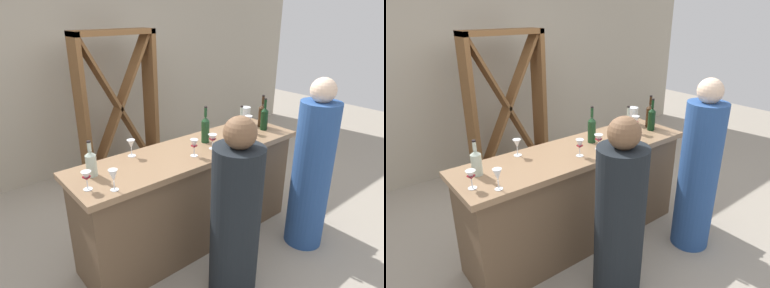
% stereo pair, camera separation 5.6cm
% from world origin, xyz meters
% --- Properties ---
extents(ground_plane, '(12.00, 12.00, 0.00)m').
position_xyz_m(ground_plane, '(0.00, 0.00, 0.00)').
color(ground_plane, '#9E9384').
extents(back_wall, '(8.00, 0.10, 2.80)m').
position_xyz_m(back_wall, '(0.00, 2.20, 1.40)').
color(back_wall, '#B2A893').
rests_on(back_wall, ground).
extents(bar_counter, '(2.19, 0.62, 0.95)m').
position_xyz_m(bar_counter, '(0.00, 0.00, 0.48)').
color(bar_counter, brown).
rests_on(bar_counter, ground).
extents(wine_rack, '(1.01, 0.28, 1.87)m').
position_xyz_m(wine_rack, '(0.17, 1.65, 0.93)').
color(wine_rack, brown).
rests_on(wine_rack, ground).
extents(wine_bottle_leftmost_clear_pale, '(0.08, 0.08, 0.28)m').
position_xyz_m(wine_bottle_leftmost_clear_pale, '(-0.89, 0.08, 1.05)').
color(wine_bottle_leftmost_clear_pale, '#B7C6B2').
rests_on(wine_bottle_leftmost_clear_pale, bar_counter).
extents(wine_bottle_second_left_olive_green, '(0.07, 0.07, 0.34)m').
position_xyz_m(wine_bottle_second_left_olive_green, '(0.21, 0.06, 1.07)').
color(wine_bottle_second_left_olive_green, '#193D1E').
rests_on(wine_bottle_second_left_olive_green, bar_counter).
extents(wine_bottle_center_clear_pale, '(0.07, 0.07, 0.32)m').
position_xyz_m(wine_bottle_center_clear_pale, '(0.53, -0.08, 1.07)').
color(wine_bottle_center_clear_pale, '#B7C6B2').
rests_on(wine_bottle_center_clear_pale, bar_counter).
extents(wine_bottle_second_right_dark_green, '(0.07, 0.07, 0.32)m').
position_xyz_m(wine_bottle_second_right_dark_green, '(0.90, -0.06, 1.07)').
color(wine_bottle_second_right_dark_green, black).
rests_on(wine_bottle_second_right_dark_green, bar_counter).
extents(wine_bottle_rightmost_amber_brown, '(0.07, 0.07, 0.33)m').
position_xyz_m(wine_bottle_rightmost_amber_brown, '(0.95, 0.02, 1.07)').
color(wine_bottle_rightmost_amber_brown, '#331E0F').
rests_on(wine_bottle_rightmost_amber_brown, bar_counter).
extents(wine_glass_near_left, '(0.06, 0.06, 0.15)m').
position_xyz_m(wine_glass_near_left, '(-0.86, -0.22, 1.05)').
color(wine_glass_near_left, white).
rests_on(wine_glass_near_left, bar_counter).
extents(wine_glass_near_center, '(0.07, 0.07, 0.15)m').
position_xyz_m(wine_glass_near_center, '(-0.08, -0.12, 1.05)').
color(wine_glass_near_center, white).
rests_on(wine_glass_near_center, bar_counter).
extents(wine_glass_near_right, '(0.08, 0.08, 0.13)m').
position_xyz_m(wine_glass_near_right, '(0.15, -0.10, 1.04)').
color(wine_glass_near_right, white).
rests_on(wine_glass_near_right, bar_counter).
extents(wine_glass_far_left, '(0.07, 0.07, 0.14)m').
position_xyz_m(wine_glass_far_left, '(-1.00, -0.09, 1.04)').
color(wine_glass_far_left, white).
rests_on(wine_glass_far_left, bar_counter).
extents(wine_glass_far_center, '(0.08, 0.08, 0.17)m').
position_xyz_m(wine_glass_far_center, '(0.70, -0.02, 1.07)').
color(wine_glass_far_center, white).
rests_on(wine_glass_far_center, bar_counter).
extents(wine_glass_far_right, '(0.07, 0.07, 0.14)m').
position_xyz_m(wine_glass_far_right, '(-0.48, 0.21, 1.05)').
color(wine_glass_far_right, white).
rests_on(wine_glass_far_right, bar_counter).
extents(water_pitcher, '(0.11, 0.11, 0.18)m').
position_xyz_m(water_pitcher, '(0.89, 0.20, 1.04)').
color(water_pitcher, silver).
rests_on(water_pitcher, bar_counter).
extents(person_left_guest, '(0.41, 0.41, 1.44)m').
position_xyz_m(person_left_guest, '(-0.16, -0.69, 0.66)').
color(person_left_guest, black).
rests_on(person_left_guest, ground).
extents(person_center_guest, '(0.37, 0.37, 1.58)m').
position_xyz_m(person_center_guest, '(0.81, -0.70, 0.73)').
color(person_center_guest, '#284C8C').
rests_on(person_center_guest, ground).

